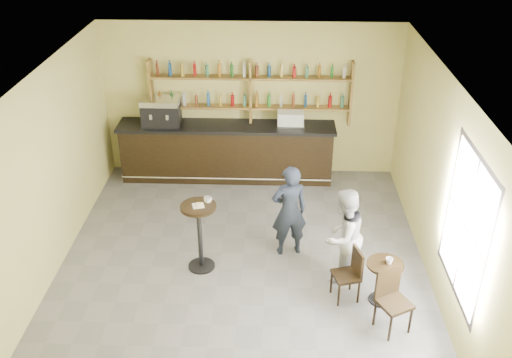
{
  "coord_description": "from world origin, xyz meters",
  "views": [
    {
      "loc": [
        0.5,
        -7.44,
        5.79
      ],
      "look_at": [
        0.2,
        0.8,
        1.25
      ],
      "focal_mm": 40.0,
      "sensor_mm": 36.0,
      "label": 1
    }
  ],
  "objects_px": {
    "cafe_table": "(383,282)",
    "chair_west": "(346,275)",
    "pedestal_table": "(200,237)",
    "man_main": "(289,211)",
    "pastry_case": "(290,118)",
    "patron_second": "(343,236)",
    "bar_counter": "(227,151)",
    "espresso_machine": "(161,111)",
    "chair_south": "(394,303)"
  },
  "relations": [
    {
      "from": "cafe_table",
      "to": "patron_second",
      "type": "distance_m",
      "value": 0.91
    },
    {
      "from": "espresso_machine",
      "to": "chair_south",
      "type": "xyz_separation_m",
      "value": [
        3.99,
        -4.44,
        -0.99
      ]
    },
    {
      "from": "bar_counter",
      "to": "chair_south",
      "type": "height_order",
      "value": "bar_counter"
    },
    {
      "from": "pastry_case",
      "to": "patron_second",
      "type": "bearing_deg",
      "value": -69.21
    },
    {
      "from": "bar_counter",
      "to": "pastry_case",
      "type": "height_order",
      "value": "pastry_case"
    },
    {
      "from": "chair_west",
      "to": "chair_south",
      "type": "height_order",
      "value": "chair_south"
    },
    {
      "from": "bar_counter",
      "to": "chair_south",
      "type": "bearing_deg",
      "value": -58.83
    },
    {
      "from": "bar_counter",
      "to": "espresso_machine",
      "type": "distance_m",
      "value": 1.57
    },
    {
      "from": "pedestal_table",
      "to": "chair_west",
      "type": "bearing_deg",
      "value": -16.74
    },
    {
      "from": "chair_south",
      "to": "patron_second",
      "type": "height_order",
      "value": "patron_second"
    },
    {
      "from": "espresso_machine",
      "to": "pastry_case",
      "type": "height_order",
      "value": "espresso_machine"
    },
    {
      "from": "pastry_case",
      "to": "chair_west",
      "type": "height_order",
      "value": "pastry_case"
    },
    {
      "from": "bar_counter",
      "to": "pedestal_table",
      "type": "xyz_separation_m",
      "value": [
        -0.18,
        -3.1,
        -0.01
      ]
    },
    {
      "from": "chair_west",
      "to": "patron_second",
      "type": "xyz_separation_m",
      "value": [
        -0.02,
        0.5,
        0.36
      ]
    },
    {
      "from": "bar_counter",
      "to": "man_main",
      "type": "height_order",
      "value": "man_main"
    },
    {
      "from": "man_main",
      "to": "patron_second",
      "type": "bearing_deg",
      "value": 128.44
    },
    {
      "from": "pedestal_table",
      "to": "man_main",
      "type": "xyz_separation_m",
      "value": [
        1.42,
        0.47,
        0.23
      ]
    },
    {
      "from": "pastry_case",
      "to": "man_main",
      "type": "distance_m",
      "value": 2.69
    },
    {
      "from": "pedestal_table",
      "to": "cafe_table",
      "type": "bearing_deg",
      "value": -14.56
    },
    {
      "from": "chair_west",
      "to": "pedestal_table",
      "type": "bearing_deg",
      "value": -122.62
    },
    {
      "from": "espresso_machine",
      "to": "patron_second",
      "type": "height_order",
      "value": "espresso_machine"
    },
    {
      "from": "man_main",
      "to": "bar_counter",
      "type": "bearing_deg",
      "value": -77.64
    },
    {
      "from": "pedestal_table",
      "to": "espresso_machine",
      "type": "bearing_deg",
      "value": 109.88
    },
    {
      "from": "patron_second",
      "to": "chair_south",
      "type": "bearing_deg",
      "value": 73.24
    },
    {
      "from": "pastry_case",
      "to": "cafe_table",
      "type": "bearing_deg",
      "value": -63.12
    },
    {
      "from": "pastry_case",
      "to": "chair_west",
      "type": "xyz_separation_m",
      "value": [
        0.79,
        -3.79,
        -0.93
      ]
    },
    {
      "from": "patron_second",
      "to": "cafe_table",
      "type": "bearing_deg",
      "value": 91.04
    },
    {
      "from": "chair_west",
      "to": "chair_south",
      "type": "bearing_deg",
      "value": 26.82
    },
    {
      "from": "pedestal_table",
      "to": "cafe_table",
      "type": "xyz_separation_m",
      "value": [
        2.82,
        -0.73,
        -0.24
      ]
    },
    {
      "from": "bar_counter",
      "to": "cafe_table",
      "type": "relative_size",
      "value": 6.37
    },
    {
      "from": "cafe_table",
      "to": "bar_counter",
      "type": "bearing_deg",
      "value": 124.47
    },
    {
      "from": "bar_counter",
      "to": "chair_west",
      "type": "bearing_deg",
      "value": -61.17
    },
    {
      "from": "pedestal_table",
      "to": "pastry_case",
      "type": "bearing_deg",
      "value": 64.58
    },
    {
      "from": "espresso_machine",
      "to": "man_main",
      "type": "height_order",
      "value": "espresso_machine"
    },
    {
      "from": "man_main",
      "to": "chair_south",
      "type": "height_order",
      "value": "man_main"
    },
    {
      "from": "espresso_machine",
      "to": "chair_south",
      "type": "height_order",
      "value": "espresso_machine"
    },
    {
      "from": "cafe_table",
      "to": "chair_west",
      "type": "relative_size",
      "value": 0.81
    },
    {
      "from": "man_main",
      "to": "chair_south",
      "type": "xyz_separation_m",
      "value": [
        1.44,
        -1.8,
        -0.34
      ]
    },
    {
      "from": "man_main",
      "to": "patron_second",
      "type": "relative_size",
      "value": 1.03
    },
    {
      "from": "pedestal_table",
      "to": "chair_south",
      "type": "distance_m",
      "value": 3.16
    },
    {
      "from": "espresso_machine",
      "to": "chair_west",
      "type": "height_order",
      "value": "espresso_machine"
    },
    {
      "from": "bar_counter",
      "to": "cafe_table",
      "type": "xyz_separation_m",
      "value": [
        2.63,
        -3.84,
        -0.25
      ]
    },
    {
      "from": "cafe_table",
      "to": "patron_second",
      "type": "xyz_separation_m",
      "value": [
        -0.57,
        0.55,
        0.45
      ]
    },
    {
      "from": "bar_counter",
      "to": "patron_second",
      "type": "distance_m",
      "value": 3.89
    },
    {
      "from": "pastry_case",
      "to": "patron_second",
      "type": "distance_m",
      "value": 3.43
    },
    {
      "from": "cafe_table",
      "to": "chair_west",
      "type": "distance_m",
      "value": 0.56
    },
    {
      "from": "man_main",
      "to": "pedestal_table",
      "type": "bearing_deg",
      "value": 5.4
    },
    {
      "from": "patron_second",
      "to": "bar_counter",
      "type": "bearing_deg",
      "value": -103.1
    },
    {
      "from": "pastry_case",
      "to": "man_main",
      "type": "relative_size",
      "value": 0.33
    },
    {
      "from": "cafe_table",
      "to": "patron_second",
      "type": "bearing_deg",
      "value": 136.24
    }
  ]
}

